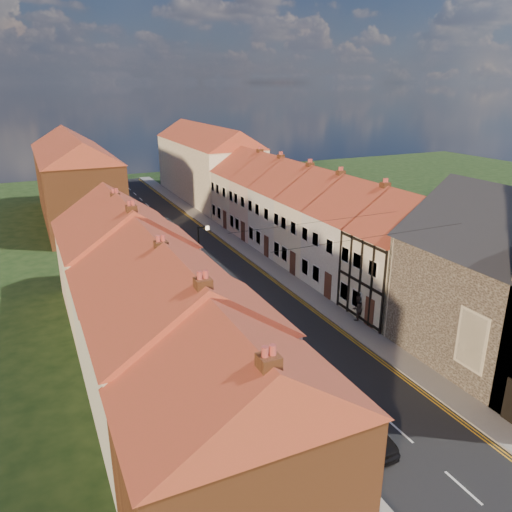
# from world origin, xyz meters

# --- Properties ---
(ground) EXTENTS (160.00, 160.00, 0.00)m
(ground) POSITION_xyz_m (0.00, 0.00, 0.00)
(ground) COLOR #33481F
(ground) RESTS_ON ground
(road) EXTENTS (7.00, 90.00, 0.02)m
(road) POSITION_xyz_m (0.00, 30.00, 0.01)
(road) COLOR black
(road) RESTS_ON ground
(pavement_left) EXTENTS (1.80, 90.00, 0.12)m
(pavement_left) POSITION_xyz_m (-4.40, 30.00, 0.06)
(pavement_left) COLOR #A9A199
(pavement_left) RESTS_ON ground
(pavement_right) EXTENTS (1.80, 90.00, 0.12)m
(pavement_right) POSITION_xyz_m (4.40, 30.00, 0.06)
(pavement_right) COLOR #A9A199
(pavement_right) RESTS_ON ground
(cottage_r_tudor) EXTENTS (8.30, 5.20, 9.00)m
(cottage_r_tudor) POSITION_xyz_m (9.27, 12.70, 4.47)
(cottage_r_tudor) COLOR white
(cottage_r_tudor) RESTS_ON ground
(cottage_r_white_near) EXTENTS (8.30, 6.00, 9.00)m
(cottage_r_white_near) POSITION_xyz_m (9.30, 18.10, 4.47)
(cottage_r_white_near) COLOR white
(cottage_r_white_near) RESTS_ON ground
(cottage_r_cream_mid) EXTENTS (8.30, 5.20, 9.00)m
(cottage_r_cream_mid) POSITION_xyz_m (9.30, 23.50, 4.48)
(cottage_r_cream_mid) COLOR white
(cottage_r_cream_mid) RESTS_ON ground
(cottage_r_pink) EXTENTS (8.30, 6.00, 9.00)m
(cottage_r_pink) POSITION_xyz_m (9.30, 28.90, 4.47)
(cottage_r_pink) COLOR white
(cottage_r_pink) RESTS_ON ground
(cottage_r_white_far) EXTENTS (8.30, 5.20, 9.00)m
(cottage_r_white_far) POSITION_xyz_m (9.30, 34.30, 4.48)
(cottage_r_white_far) COLOR #FFE5C9
(cottage_r_white_far) RESTS_ON ground
(cottage_r_cream_far) EXTENTS (8.30, 6.00, 9.00)m
(cottage_r_cream_far) POSITION_xyz_m (9.30, 39.70, 4.47)
(cottage_r_cream_far) COLOR white
(cottage_r_cream_far) RESTS_ON ground
(cottage_l_brick_near) EXTENTS (8.30, 5.70, 8.80)m
(cottage_l_brick_near) POSITION_xyz_m (-9.30, -0.25, 4.37)
(cottage_l_brick_near) COLOR brown
(cottage_l_brick_near) RESTS_ON ground
(cottage_l_cream) EXTENTS (8.30, 6.30, 9.10)m
(cottage_l_cream) POSITION_xyz_m (-9.30, 5.55, 4.52)
(cottage_l_cream) COLOR white
(cottage_l_cream) RESTS_ON ground
(cottage_l_white) EXTENTS (8.30, 6.90, 8.80)m
(cottage_l_white) POSITION_xyz_m (-9.30, 11.95, 4.37)
(cottage_l_white) COLOR white
(cottage_l_white) RESTS_ON ground
(cottage_l_brick_mid) EXTENTS (8.30, 5.70, 9.10)m
(cottage_l_brick_mid) POSITION_xyz_m (-9.30, 18.05, 4.53)
(cottage_l_brick_mid) COLOR white
(cottage_l_brick_mid) RESTS_ON ground
(cottage_l_pink) EXTENTS (8.30, 6.30, 8.80)m
(cottage_l_pink) POSITION_xyz_m (-9.30, 23.85, 4.37)
(cottage_l_pink) COLOR #FFE5C9
(cottage_l_pink) RESTS_ON ground
(block_right_far) EXTENTS (8.30, 24.20, 10.50)m
(block_right_far) POSITION_xyz_m (9.30, 55.00, 5.29)
(block_right_far) COLOR white
(block_right_far) RESTS_ON ground
(block_left_far) EXTENTS (8.30, 24.20, 10.50)m
(block_left_far) POSITION_xyz_m (-9.30, 50.00, 5.29)
(block_left_far) COLOR brown
(block_left_far) RESTS_ON ground
(lamppost) EXTENTS (0.88, 0.15, 6.00)m
(lamppost) POSITION_xyz_m (-3.81, 20.00, 3.54)
(lamppost) COLOR black
(lamppost) RESTS_ON pavement_left
(car_near) EXTENTS (2.16, 4.48, 1.48)m
(car_near) POSITION_xyz_m (-2.05, 2.26, 0.74)
(car_near) COLOR black
(car_near) RESTS_ON ground
(car_mid) EXTENTS (1.66, 3.95, 1.27)m
(car_mid) POSITION_xyz_m (-2.40, 29.54, 0.63)
(car_mid) COLOR gray
(car_mid) RESTS_ON ground
(car_far) EXTENTS (2.68, 5.13, 1.42)m
(car_far) POSITION_xyz_m (-2.49, 34.00, 0.71)
(car_far) COLOR navy
(car_far) RESTS_ON ground
(car_distant) EXTENTS (2.98, 4.90, 1.27)m
(car_distant) POSITION_xyz_m (-2.90, 57.12, 0.63)
(car_distant) COLOR #B4B7BC
(car_distant) RESTS_ON ground
(pedestrian_left) EXTENTS (0.69, 0.53, 1.69)m
(pedestrian_left) POSITION_xyz_m (-4.48, 1.22, 0.97)
(pedestrian_left) COLOR black
(pedestrian_left) RESTS_ON pavement_left
(pedestrian_right) EXTENTS (1.00, 0.84, 1.81)m
(pedestrian_right) POSITION_xyz_m (5.10, 12.55, 1.03)
(pedestrian_right) COLOR #2A2322
(pedestrian_right) RESTS_ON pavement_right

